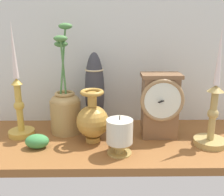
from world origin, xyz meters
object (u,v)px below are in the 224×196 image
at_px(mantel_clock, 160,105).
at_px(candlestick_tall_center, 213,116).
at_px(candlestick_tall_left, 19,105).
at_px(brass_vase_jar, 65,108).
at_px(tall_ceramic_vase, 95,91).
at_px(pillar_candle_front, 120,134).
at_px(brass_vase_bulbous, 93,120).

bearing_deg(mantel_clock, candlestick_tall_center, -23.18).
distance_m(candlestick_tall_left, brass_vase_jar, 0.15).
bearing_deg(tall_ceramic_vase, pillar_candle_front, -67.82).
xyz_separation_m(mantel_clock, pillar_candle_front, (-0.14, -0.12, -0.05)).
bearing_deg(candlestick_tall_left, brass_vase_jar, 11.58).
relative_size(mantel_clock, tall_ceramic_vase, 0.78).
height_order(candlestick_tall_center, pillar_candle_front, candlestick_tall_center).
bearing_deg(mantel_clock, candlestick_tall_left, 178.04).
bearing_deg(mantel_clock, brass_vase_bulbous, -171.25).
distance_m(candlestick_tall_left, brass_vase_bulbous, 0.25).
xyz_separation_m(mantel_clock, brass_vase_bulbous, (-0.22, -0.03, -0.04)).
bearing_deg(candlestick_tall_left, mantel_clock, -1.96).
xyz_separation_m(candlestick_tall_left, tall_ceramic_vase, (0.24, 0.06, 0.03)).
distance_m(candlestick_tall_center, pillar_candle_front, 0.29).
bearing_deg(pillar_candle_front, brass_vase_bulbous, 134.57).
bearing_deg(pillar_candle_front, tall_ceramic_vase, 112.18).
height_order(candlestick_tall_center, brass_vase_jar, brass_vase_jar).
xyz_separation_m(candlestick_tall_center, tall_ceramic_vase, (-0.36, 0.14, 0.04)).
height_order(candlestick_tall_left, pillar_candle_front, candlestick_tall_left).
height_order(mantel_clock, candlestick_tall_left, candlestick_tall_left).
height_order(mantel_clock, candlestick_tall_center, candlestick_tall_center).
bearing_deg(candlestick_tall_left, tall_ceramic_vase, 14.46).
relative_size(brass_vase_bulbous, pillar_candle_front, 1.46).
bearing_deg(candlestick_tall_center, brass_vase_jar, 166.70).
bearing_deg(brass_vase_jar, candlestick_tall_left, -168.42).
distance_m(brass_vase_bulbous, brass_vase_jar, 0.13).
distance_m(brass_vase_bulbous, tall_ceramic_vase, 0.13).
bearing_deg(candlestick_tall_center, tall_ceramic_vase, 158.59).
height_order(candlestick_tall_left, brass_vase_jar, candlestick_tall_left).
relative_size(brass_vase_jar, tall_ceramic_vase, 1.35).
distance_m(candlestick_tall_left, tall_ceramic_vase, 0.25).
xyz_separation_m(pillar_candle_front, tall_ceramic_vase, (-0.08, 0.19, 0.08)).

